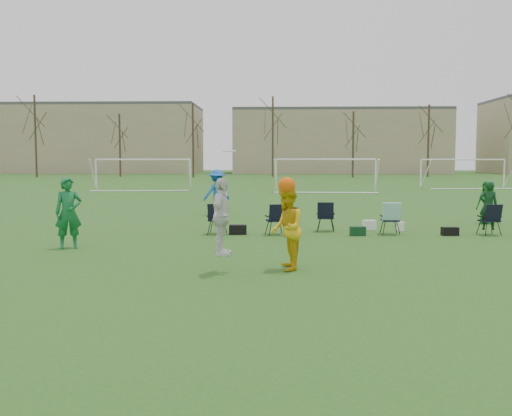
{
  "coord_description": "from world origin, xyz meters",
  "views": [
    {
      "loc": [
        0.22,
        -10.22,
        2.31
      ],
      "look_at": [
        -0.19,
        2.53,
        1.25
      ],
      "focal_mm": 40.0,
      "sensor_mm": 36.0,
      "label": 1
    }
  ],
  "objects_px": {
    "center_contest": "(264,223)",
    "fielder_green_far": "(488,202)",
    "goal_right": "(463,165)",
    "fielder_green_near": "(68,213)",
    "goal_left": "(143,166)",
    "goal_mid": "(325,166)",
    "fielder_blue": "(217,192)"
  },
  "relations": [
    {
      "from": "goal_left",
      "to": "fielder_blue",
      "type": "bearing_deg",
      "value": -73.77
    },
    {
      "from": "goal_mid",
      "to": "goal_right",
      "type": "bearing_deg",
      "value": 30.57
    },
    {
      "from": "fielder_green_near",
      "to": "fielder_blue",
      "type": "relative_size",
      "value": 0.97
    },
    {
      "from": "goal_left",
      "to": "goal_mid",
      "type": "relative_size",
      "value": 1.0
    },
    {
      "from": "goal_right",
      "to": "fielder_green_far",
      "type": "bearing_deg",
      "value": -114.32
    },
    {
      "from": "fielder_green_far",
      "to": "goal_right",
      "type": "relative_size",
      "value": 0.22
    },
    {
      "from": "goal_right",
      "to": "goal_left",
      "type": "bearing_deg",
      "value": -179.25
    },
    {
      "from": "fielder_green_near",
      "to": "fielder_green_far",
      "type": "xyz_separation_m",
      "value": [
        13.27,
        6.38,
        -0.14
      ]
    },
    {
      "from": "center_contest",
      "to": "fielder_green_near",
      "type": "bearing_deg",
      "value": 150.37
    },
    {
      "from": "fielder_green_far",
      "to": "goal_mid",
      "type": "bearing_deg",
      "value": 145.44
    },
    {
      "from": "fielder_blue",
      "to": "fielder_green_far",
      "type": "relative_size",
      "value": 1.21
    },
    {
      "from": "fielder_green_far",
      "to": "center_contest",
      "type": "height_order",
      "value": "center_contest"
    },
    {
      "from": "fielder_green_far",
      "to": "goal_left",
      "type": "bearing_deg",
      "value": 172.57
    },
    {
      "from": "fielder_green_near",
      "to": "goal_left",
      "type": "distance_m",
      "value": 29.86
    },
    {
      "from": "fielder_green_near",
      "to": "goal_right",
      "type": "xyz_separation_m",
      "value": [
        21.2,
        33.46,
        0.98
      ]
    },
    {
      "from": "center_contest",
      "to": "goal_right",
      "type": "xyz_separation_m",
      "value": [
        15.99,
        36.42,
        0.92
      ]
    },
    {
      "from": "fielder_green_far",
      "to": "fielder_blue",
      "type": "bearing_deg",
      "value": -152.0
    },
    {
      "from": "goal_left",
      "to": "fielder_green_near",
      "type": "bearing_deg",
      "value": -85.74
    },
    {
      "from": "fielder_green_far",
      "to": "goal_left",
      "type": "distance_m",
      "value": 29.33
    },
    {
      "from": "goal_right",
      "to": "fielder_blue",
      "type": "bearing_deg",
      "value": -135.18
    },
    {
      "from": "fielder_green_far",
      "to": "goal_right",
      "type": "bearing_deg",
      "value": 118.18
    },
    {
      "from": "fielder_green_far",
      "to": "goal_mid",
      "type": "distance_m",
      "value": 21.49
    },
    {
      "from": "center_contest",
      "to": "goal_mid",
      "type": "distance_m",
      "value": 30.69
    },
    {
      "from": "fielder_blue",
      "to": "goal_left",
      "type": "bearing_deg",
      "value": -105.13
    },
    {
      "from": "center_contest",
      "to": "fielder_green_far",
      "type": "bearing_deg",
      "value": 49.19
    },
    {
      "from": "goal_left",
      "to": "goal_mid",
      "type": "bearing_deg",
      "value": -13.13
    },
    {
      "from": "fielder_green_near",
      "to": "goal_right",
      "type": "bearing_deg",
      "value": 33.23
    },
    {
      "from": "fielder_green_near",
      "to": "fielder_blue",
      "type": "xyz_separation_m",
      "value": [
        2.97,
        9.43,
        0.03
      ]
    },
    {
      "from": "goal_mid",
      "to": "goal_right",
      "type": "height_order",
      "value": "same"
    },
    {
      "from": "goal_right",
      "to": "fielder_green_near",
      "type": "bearing_deg",
      "value": -130.36
    },
    {
      "from": "fielder_blue",
      "to": "goal_mid",
      "type": "height_order",
      "value": "goal_mid"
    },
    {
      "from": "fielder_blue",
      "to": "goal_left",
      "type": "distance_m",
      "value": 21.5
    }
  ]
}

